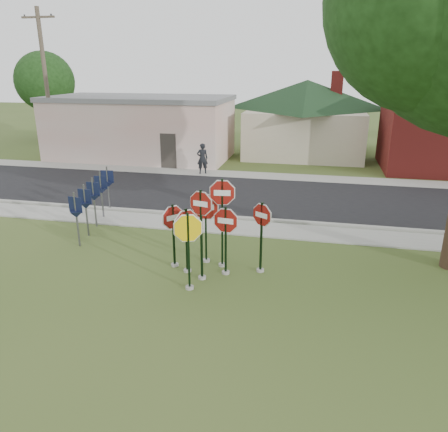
% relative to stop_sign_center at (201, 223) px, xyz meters
% --- Properties ---
extents(ground, '(120.00, 120.00, 0.00)m').
position_rel_stop_sign_center_xyz_m(ground, '(0.07, -0.99, -1.79)').
color(ground, '#3C521F').
rests_on(ground, ground).
extents(sidewalk_near, '(60.00, 1.60, 0.06)m').
position_rel_stop_sign_center_xyz_m(sidewalk_near, '(0.07, 4.51, -1.76)').
color(sidewalk_near, gray).
rests_on(sidewalk_near, ground).
extents(road, '(60.00, 7.00, 0.04)m').
position_rel_stop_sign_center_xyz_m(road, '(0.07, 9.01, -1.77)').
color(road, black).
rests_on(road, ground).
extents(sidewalk_far, '(60.00, 1.60, 0.06)m').
position_rel_stop_sign_center_xyz_m(sidewalk_far, '(0.07, 13.31, -1.76)').
color(sidewalk_far, gray).
rests_on(sidewalk_far, ground).
extents(curb, '(60.00, 0.20, 0.14)m').
position_rel_stop_sign_center_xyz_m(curb, '(0.07, 5.51, -1.72)').
color(curb, gray).
rests_on(curb, ground).
extents(stop_sign_center, '(0.97, 0.26, 2.88)m').
position_rel_stop_sign_center_xyz_m(stop_sign_center, '(0.00, 0.00, 0.00)').
color(stop_sign_center, gray).
rests_on(stop_sign_center, ground).
extents(stop_sign_yellow, '(1.06, 0.42, 2.42)m').
position_rel_stop_sign_center_xyz_m(stop_sign_yellow, '(-0.19, -0.69, -0.31)').
color(stop_sign_yellow, gray).
rests_on(stop_sign_yellow, ground).
extents(stop_sign_left, '(0.76, 0.88, 2.19)m').
position_rel_stop_sign_center_xyz_m(stop_sign_left, '(-0.57, 0.37, -0.48)').
color(stop_sign_left, gray).
rests_on(stop_sign_left, ground).
extents(stop_sign_right, '(1.05, 0.24, 2.27)m').
position_rel_stop_sign_center_xyz_m(stop_sign_right, '(0.62, 0.49, -0.42)').
color(stop_sign_right, gray).
rests_on(stop_sign_right, ground).
extents(stop_sign_back_right, '(1.10, 0.24, 3.00)m').
position_rel_stop_sign_center_xyz_m(stop_sign_back_right, '(0.40, 1.00, 0.12)').
color(stop_sign_back_right, gray).
rests_on(stop_sign_back_right, ground).
extents(stop_sign_back_left, '(1.15, 0.24, 2.47)m').
position_rel_stop_sign_center_xyz_m(stop_sign_back_left, '(-0.18, 1.21, -0.26)').
color(stop_sign_back_left, gray).
rests_on(stop_sign_back_left, ground).
extents(stop_sign_far_right, '(0.83, 0.54, 2.35)m').
position_rel_stop_sign_center_xyz_m(stop_sign_far_right, '(1.65, 0.87, -0.38)').
color(stop_sign_far_right, gray).
rests_on(stop_sign_far_right, ground).
extents(stop_sign_far_left, '(0.66, 0.81, 2.17)m').
position_rel_stop_sign_center_xyz_m(stop_sign_far_left, '(-1.09, 0.67, -0.49)').
color(stop_sign_far_left, gray).
rests_on(stop_sign_far_left, ground).
extents(route_sign_row, '(1.43, 4.63, 2.00)m').
position_rel_stop_sign_center_xyz_m(route_sign_row, '(-5.33, 3.51, -0.57)').
color(route_sign_row, '#59595E').
rests_on(route_sign_row, ground).
extents(building_stucco, '(12.20, 6.20, 4.20)m').
position_rel_stop_sign_center_xyz_m(building_stucco, '(-8.93, 17.00, 0.35)').
color(building_stucco, silver).
rests_on(building_stucco, ground).
extents(building_house, '(11.60, 11.60, 6.20)m').
position_rel_stop_sign_center_xyz_m(building_house, '(2.08, 21.01, 1.85)').
color(building_house, '#BFB298').
rests_on(building_house, ground).
extents(utility_pole_near, '(2.20, 0.26, 9.50)m').
position_rel_stop_sign_center_xyz_m(utility_pole_near, '(-13.93, 14.21, 3.17)').
color(utility_pole_near, '#4A3D31').
rests_on(utility_pole_near, ground).
extents(bg_tree_left, '(4.90, 4.90, 7.35)m').
position_rel_stop_sign_center_xyz_m(bg_tree_left, '(-19.93, 23.01, 3.08)').
color(bg_tree_left, black).
rests_on(bg_tree_left, ground).
extents(pedestrian, '(0.77, 0.65, 1.79)m').
position_rel_stop_sign_center_xyz_m(pedestrian, '(-3.49, 13.04, -0.84)').
color(pedestrian, black).
rests_on(pedestrian, sidewalk_far).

